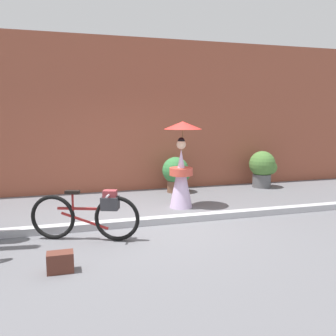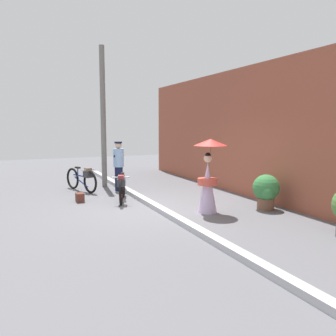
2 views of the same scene
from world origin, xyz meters
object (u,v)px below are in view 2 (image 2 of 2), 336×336
Objects in this scene: person_with_parasol at (208,176)px; utility_pole at (103,117)px; bicycle_near_officer at (122,187)px; potted_plant_small at (266,190)px; bicycle_far_side at (82,179)px; person_officer at (119,165)px; backpack_on_pavement at (80,197)px.

utility_pole is at bearing -162.88° from person_with_parasol.
person_with_parasol is at bearing 37.90° from bicycle_near_officer.
utility_pole is (-2.61, 0.15, 1.98)m from bicycle_near_officer.
person_with_parasol is 1.59m from potted_plant_small.
person_officer is at bearing 72.38° from bicycle_far_side.
bicycle_far_side is 5.79m from potted_plant_small.
backpack_on_pavement is (-2.84, -4.16, -0.37)m from potted_plant_small.
bicycle_far_side is at bearing -107.62° from person_officer.
potted_plant_small is at bearing 30.26° from utility_pole.
potted_plant_small is (4.01, 2.68, -0.36)m from person_officer.
person_with_parasol reaches higher than potted_plant_small.
bicycle_far_side reaches higher than backpack_on_pavement.
bicycle_far_side is at bearing -149.99° from person_with_parasol.
backpack_on_pavement is at bearing -124.30° from potted_plant_small.
potted_plant_small reaches higher than backpack_on_pavement.
bicycle_far_side is 1.04× the size of person_officer.
bicycle_near_officer is 0.98× the size of bicycle_far_side.
utility_pole is (-4.63, -1.43, 1.49)m from person_with_parasol.
person_officer is 0.89× the size of person_with_parasol.
bicycle_near_officer is 1.72m from person_officer.
bicycle_near_officer is 3.28m from utility_pole.
bicycle_far_side is 0.35× the size of utility_pole.
bicycle_far_side is 4.65m from person_with_parasol.
utility_pole is at bearing 150.06° from backpack_on_pavement.
person_officer is 1.85m from utility_pole.
bicycle_far_side is at bearing -159.56° from bicycle_near_officer.
bicycle_near_officer and bicycle_far_side have the same top height.
person_with_parasol is at bearing -103.85° from potted_plant_small.
person_with_parasol is at bearing 47.24° from backpack_on_pavement.
potted_plant_small is 2.78× the size of backpack_on_pavement.
utility_pole reaches higher than person_officer.
person_officer is 4.84m from potted_plant_small.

